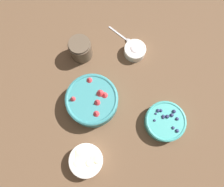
{
  "coord_description": "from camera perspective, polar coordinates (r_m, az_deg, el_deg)",
  "views": [
    {
      "loc": [
        -0.26,
        0.07,
        0.92
      ],
      "look_at": [
        -0.02,
        0.01,
        0.04
      ],
      "focal_mm": 35.0,
      "sensor_mm": 36.0,
      "label": 1
    }
  ],
  "objects": [
    {
      "name": "ground_plane",
      "position": [
        0.95,
        0.29,
        0.42
      ],
      "size": [
        4.0,
        4.0,
        0.0
      ],
      "primitive_type": "plane",
      "color": "brown"
    },
    {
      "name": "bowl_strawberries",
      "position": [
        0.9,
        -5.18,
        -1.77
      ],
      "size": [
        0.21,
        0.21,
        0.1
      ],
      "color": "teal",
      "rests_on": "ground_plane"
    },
    {
      "name": "bowl_blueberries",
      "position": [
        0.92,
        13.71,
        -7.09
      ],
      "size": [
        0.17,
        0.17,
        0.05
      ],
      "color": "teal",
      "rests_on": "ground_plane"
    },
    {
      "name": "bowl_bananas",
      "position": [
        0.89,
        -6.76,
        -16.96
      ],
      "size": [
        0.13,
        0.13,
        0.05
      ],
      "color": "white",
      "rests_on": "ground_plane"
    },
    {
      "name": "bowl_cream",
      "position": [
        1.01,
        6.0,
        11.19
      ],
      "size": [
        0.1,
        0.1,
        0.05
      ],
      "color": "silver",
      "rests_on": "ground_plane"
    },
    {
      "name": "jar_chocolate",
      "position": [
        0.99,
        -8.18,
        11.35
      ],
      "size": [
        0.1,
        0.1,
        0.1
      ],
      "color": "brown",
      "rests_on": "ground_plane"
    },
    {
      "name": "spoon",
      "position": [
        1.06,
        3.31,
        14.28
      ],
      "size": [
        0.12,
        0.09,
        0.01
      ],
      "color": "#B2B2B7",
      "rests_on": "ground_plane"
    }
  ]
}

